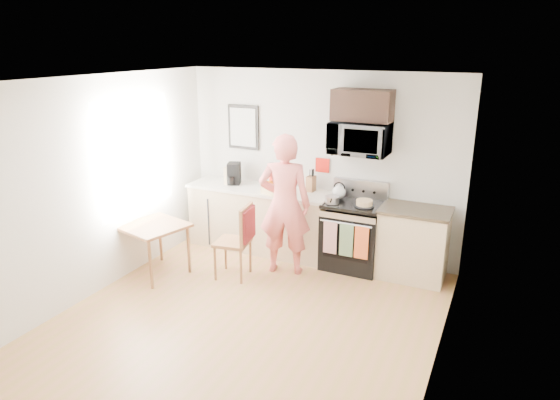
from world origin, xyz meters
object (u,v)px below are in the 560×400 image
at_px(range, 353,236).
at_px(chair, 242,232).
at_px(dining_table, 154,231).
at_px(person, 285,205).
at_px(microwave, 360,138).
at_px(cake, 364,203).

height_order(range, chair, range).
relative_size(range, dining_table, 1.48).
distance_m(range, person, 1.06).
relative_size(microwave, chair, 0.77).
bearing_deg(chair, microwave, 32.51).
distance_m(dining_table, chair, 1.16).
distance_m(range, cake, 0.56).
bearing_deg(microwave, chair, -138.65).
relative_size(dining_table, chair, 0.79).
xyz_separation_m(range, microwave, (-0.00, 0.10, 1.32)).
bearing_deg(microwave, person, -141.07).
height_order(microwave, dining_table, microwave).
distance_m(range, dining_table, 2.64).
height_order(person, cake, person).
xyz_separation_m(person, dining_table, (-1.50, -0.80, -0.32)).
bearing_deg(dining_table, chair, 19.50).
xyz_separation_m(chair, cake, (1.35, 0.82, 0.33)).
height_order(microwave, cake, microwave).
xyz_separation_m(dining_table, chair, (1.10, 0.39, 0.03)).
relative_size(person, cake, 7.24).
relative_size(person, dining_table, 2.39).
distance_m(dining_table, cake, 2.75).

